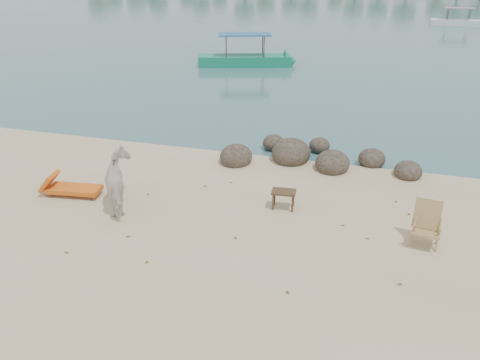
# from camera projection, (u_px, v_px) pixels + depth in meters

# --- Properties ---
(boulders) EXTENTS (6.36, 2.89, 0.97)m
(boulders) POSITION_uv_depth(u_px,v_px,m) (307.00, 157.00, 15.36)
(boulders) COLOR #2E261F
(boulders) RESTS_ON ground
(cow) EXTENTS (1.66, 1.91, 1.49)m
(cow) POSITION_uv_depth(u_px,v_px,m) (121.00, 183.00, 12.34)
(cow) COLOR beige
(cow) RESTS_ON ground
(side_table) EXTENTS (0.67, 0.46, 0.51)m
(side_table) POSITION_uv_depth(u_px,v_px,m) (283.00, 201.00, 12.49)
(side_table) COLOR #352315
(side_table) RESTS_ON ground
(lounge_chair) EXTENTS (1.90, 0.88, 0.55)m
(lounge_chair) POSITION_uv_depth(u_px,v_px,m) (74.00, 187.00, 13.17)
(lounge_chair) COLOR #CA6617
(lounge_chair) RESTS_ON ground
(deck_chair) EXTENTS (0.75, 0.81, 1.03)m
(deck_chair) POSITION_uv_depth(u_px,v_px,m) (427.00, 228.00, 10.74)
(deck_chair) COLOR #9F854F
(deck_chair) RESTS_ON ground
(boat_near) EXTENTS (6.57, 3.27, 3.13)m
(boat_near) POSITION_uv_depth(u_px,v_px,m) (245.00, 39.00, 28.63)
(boat_near) COLOR #157D60
(boat_near) RESTS_ON water
(boat_mid) EXTENTS (5.52, 1.35, 2.68)m
(boat_mid) POSITION_uv_depth(u_px,v_px,m) (459.00, 11.00, 45.67)
(boat_mid) COLOR silver
(boat_mid) RESTS_ON water
(dead_leaves) EXTENTS (8.64, 4.75, 0.00)m
(dead_leaves) POSITION_uv_depth(u_px,v_px,m) (245.00, 226.00, 11.81)
(dead_leaves) COLOR brown
(dead_leaves) RESTS_ON ground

